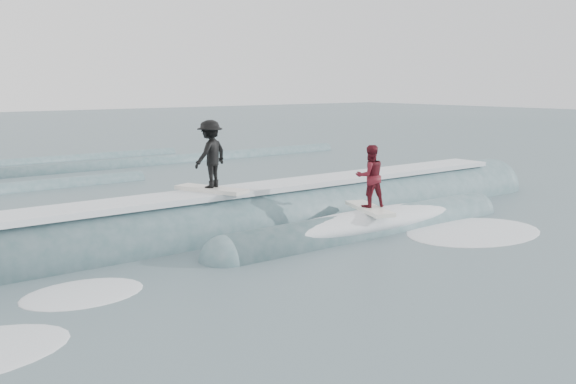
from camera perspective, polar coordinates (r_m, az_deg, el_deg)
ground at (r=14.76m, az=6.78°, el=-5.69°), size 160.00×160.00×0.00m
breaking_wave at (r=17.47m, az=-0.49°, el=-3.04°), size 22.54×3.87×2.19m
surfer_black at (r=16.32m, az=-6.91°, el=3.12°), size 1.26×2.07×1.81m
surfer_red at (r=16.82m, az=7.30°, el=1.06°), size 1.21×2.07×1.73m
whitewater at (r=14.31m, az=7.08°, el=-6.18°), size 15.71×7.30×0.10m
far_swells at (r=28.95m, az=-22.85°, el=1.23°), size 35.56×8.65×0.80m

